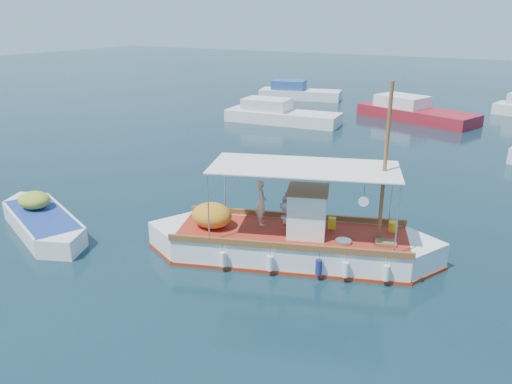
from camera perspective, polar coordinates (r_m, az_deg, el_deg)
The scene contains 6 objects.
ground at distance 15.76m, azimuth 4.75°, elevation -7.20°, with size 160.00×160.00×0.00m, color black.
fishing_caique at distance 15.42m, azimuth 3.84°, elevation -5.77°, with size 8.71×4.58×5.62m.
dinghy at distance 18.81m, azimuth -23.22°, elevation -3.24°, with size 5.33×3.13×1.41m.
bg_boat_nw at distance 34.86m, azimuth 2.67°, elevation 8.73°, with size 8.04×3.10×1.80m.
bg_boat_n at distance 37.54m, azimuth 17.54°, elevation 8.63°, with size 8.81×5.46×1.80m.
bg_boat_far_w at distance 45.07m, azimuth 4.80°, elevation 11.18°, with size 7.36×3.79×1.80m.
Camera 1 is at (5.72, -12.85, 7.11)m, focal length 35.00 mm.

